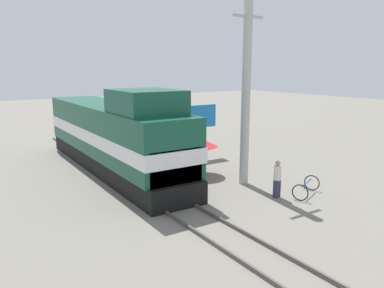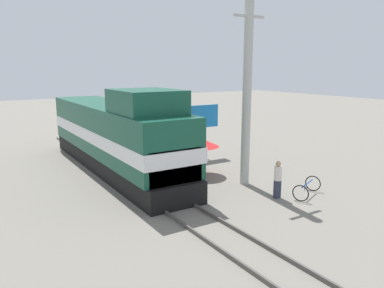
{
  "view_description": "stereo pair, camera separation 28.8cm",
  "coord_description": "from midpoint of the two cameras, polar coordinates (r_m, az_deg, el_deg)",
  "views": [
    {
      "loc": [
        -7.72,
        -15.03,
        5.94
      ],
      "look_at": [
        1.2,
        -1.28,
        2.57
      ],
      "focal_mm": 35.0,
      "sensor_mm": 36.0,
      "label": 1
    },
    {
      "loc": [
        -7.48,
        -15.18,
        5.94
      ],
      "look_at": [
        1.2,
        -1.28,
        2.57
      ],
      "focal_mm": 35.0,
      "sensor_mm": 36.0,
      "label": 2
    }
  ],
  "objects": [
    {
      "name": "ground_plane",
      "position": [
        17.92,
        -5.01,
        -7.77
      ],
      "size": [
        120.0,
        120.0,
        0.0
      ],
      "primitive_type": "plane",
      "color": "slate"
    },
    {
      "name": "rail_near",
      "position": [
        17.6,
        -7.11,
        -7.92
      ],
      "size": [
        0.08,
        34.49,
        0.15
      ],
      "primitive_type": "cube",
      "color": "#4C4742",
      "rests_on": "ground_plane"
    },
    {
      "name": "rail_far",
      "position": [
        18.21,
        -2.99,
        -7.17
      ],
      "size": [
        0.08,
        34.49,
        0.15
      ],
      "primitive_type": "cube",
      "color": "#4C4742",
      "rests_on": "ground_plane"
    },
    {
      "name": "locomotive",
      "position": [
        21.88,
        -11.13,
        1.22
      ],
      "size": [
        3.04,
        15.6,
        4.92
      ],
      "color": "black",
      "rests_on": "ground_plane"
    },
    {
      "name": "utility_pole",
      "position": [
        18.89,
        8.81,
        7.96
      ],
      "size": [
        1.8,
        0.45,
        9.45
      ],
      "color": "#B2B2AD",
      "rests_on": "ground_plane"
    },
    {
      "name": "vendor_umbrella",
      "position": [
        20.86,
        1.48,
        0.3
      ],
      "size": [
        2.25,
        2.25,
        2.1
      ],
      "color": "#4C4C4C",
      "rests_on": "ground_plane"
    },
    {
      "name": "billboard_sign",
      "position": [
        24.75,
        1.98,
        3.86
      ],
      "size": [
        2.4,
        0.12,
        3.5
      ],
      "color": "#595959",
      "rests_on": "ground_plane"
    },
    {
      "name": "shrub_cluster",
      "position": [
        21.45,
        -0.61,
        -3.27
      ],
      "size": [
        0.84,
        0.84,
        0.84
      ],
      "primitive_type": "sphere",
      "color": "#388C38",
      "rests_on": "ground_plane"
    },
    {
      "name": "person_bystander",
      "position": [
        17.69,
        13.39,
        -5.05
      ],
      "size": [
        0.34,
        0.34,
        1.76
      ],
      "color": "#2D3347",
      "rests_on": "ground_plane"
    },
    {
      "name": "bicycle",
      "position": [
        18.48,
        17.54,
        -6.4
      ],
      "size": [
        1.98,
        1.42,
        0.76
      ],
      "rotation": [
        0.0,
        0.0,
        -1.17
      ],
      "color": "black",
      "rests_on": "ground_plane"
    }
  ]
}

